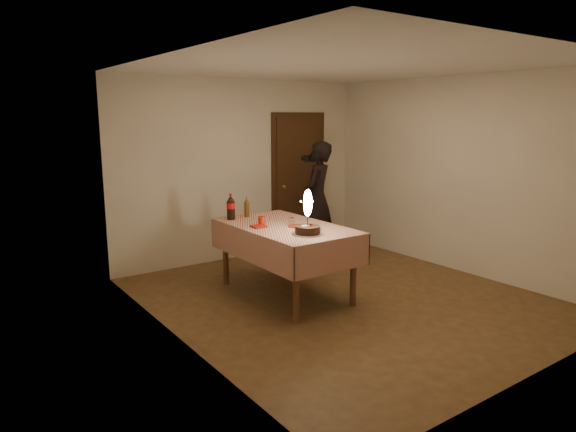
{
  "coord_description": "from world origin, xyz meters",
  "views": [
    {
      "loc": [
        -3.8,
        -4.23,
        2.07
      ],
      "look_at": [
        -0.47,
        0.44,
        0.95
      ],
      "focal_mm": 32.0,
      "sensor_mm": 36.0,
      "label": 1
    }
  ],
  "objects_px": {
    "birthday_cake": "(308,223)",
    "clear_cup": "(292,222)",
    "dining_table": "(285,235)",
    "photographer": "(317,199)",
    "cola_bottle": "(231,207)",
    "red_plate": "(298,226)",
    "amber_bottle_left": "(247,208)",
    "red_cup": "(262,221)"
  },
  "relations": [
    {
      "from": "clear_cup",
      "to": "birthday_cake",
      "type": "bearing_deg",
      "value": -104.1
    },
    {
      "from": "birthday_cake",
      "to": "amber_bottle_left",
      "type": "bearing_deg",
      "value": 92.04
    },
    {
      "from": "dining_table",
      "to": "clear_cup",
      "type": "bearing_deg",
      "value": -41.02
    },
    {
      "from": "red_cup",
      "to": "photographer",
      "type": "relative_size",
      "value": 0.06
    },
    {
      "from": "birthday_cake",
      "to": "red_plate",
      "type": "xyz_separation_m",
      "value": [
        0.14,
        0.36,
        -0.12
      ]
    },
    {
      "from": "birthday_cake",
      "to": "amber_bottle_left",
      "type": "height_order",
      "value": "birthday_cake"
    },
    {
      "from": "red_plate",
      "to": "photographer",
      "type": "xyz_separation_m",
      "value": [
        1.32,
        1.29,
        0.02
      ]
    },
    {
      "from": "red_cup",
      "to": "dining_table",
      "type": "bearing_deg",
      "value": -37.3
    },
    {
      "from": "birthday_cake",
      "to": "cola_bottle",
      "type": "bearing_deg",
      "value": 103.74
    },
    {
      "from": "amber_bottle_left",
      "to": "photographer",
      "type": "relative_size",
      "value": 0.15
    },
    {
      "from": "birthday_cake",
      "to": "clear_cup",
      "type": "xyz_separation_m",
      "value": [
        0.11,
        0.45,
        -0.08
      ]
    },
    {
      "from": "red_plate",
      "to": "cola_bottle",
      "type": "bearing_deg",
      "value": 117.7
    },
    {
      "from": "red_plate",
      "to": "amber_bottle_left",
      "type": "distance_m",
      "value": 0.85
    },
    {
      "from": "clear_cup",
      "to": "cola_bottle",
      "type": "xyz_separation_m",
      "value": [
        -0.4,
        0.71,
        0.11
      ]
    },
    {
      "from": "birthday_cake",
      "to": "photographer",
      "type": "relative_size",
      "value": 0.28
    },
    {
      "from": "birthday_cake",
      "to": "clear_cup",
      "type": "bearing_deg",
      "value": 75.9
    },
    {
      "from": "cola_bottle",
      "to": "amber_bottle_left",
      "type": "distance_m",
      "value": 0.25
    },
    {
      "from": "red_cup",
      "to": "clear_cup",
      "type": "relative_size",
      "value": 1.11
    },
    {
      "from": "birthday_cake",
      "to": "red_cup",
      "type": "xyz_separation_m",
      "value": [
        -0.16,
        0.66,
        -0.07
      ]
    },
    {
      "from": "red_plate",
      "to": "amber_bottle_left",
      "type": "height_order",
      "value": "amber_bottle_left"
    },
    {
      "from": "red_cup",
      "to": "clear_cup",
      "type": "xyz_separation_m",
      "value": [
        0.27,
        -0.21,
        -0.01
      ]
    },
    {
      "from": "amber_bottle_left",
      "to": "photographer",
      "type": "distance_m",
      "value": 1.57
    },
    {
      "from": "dining_table",
      "to": "birthday_cake",
      "type": "height_order",
      "value": "birthday_cake"
    },
    {
      "from": "cola_bottle",
      "to": "amber_bottle_left",
      "type": "height_order",
      "value": "cola_bottle"
    },
    {
      "from": "birthday_cake",
      "to": "photographer",
      "type": "bearing_deg",
      "value": 48.58
    },
    {
      "from": "birthday_cake",
      "to": "red_cup",
      "type": "height_order",
      "value": "birthday_cake"
    },
    {
      "from": "cola_bottle",
      "to": "dining_table",
      "type": "bearing_deg",
      "value": -62.81
    },
    {
      "from": "red_cup",
      "to": "photographer",
      "type": "height_order",
      "value": "photographer"
    },
    {
      "from": "cola_bottle",
      "to": "red_plate",
      "type": "bearing_deg",
      "value": -62.3
    },
    {
      "from": "dining_table",
      "to": "birthday_cake",
      "type": "relative_size",
      "value": 3.57
    },
    {
      "from": "dining_table",
      "to": "photographer",
      "type": "xyz_separation_m",
      "value": [
        1.4,
        1.16,
        0.13
      ]
    },
    {
      "from": "amber_bottle_left",
      "to": "red_plate",
      "type": "bearing_deg",
      "value": -77.85
    },
    {
      "from": "dining_table",
      "to": "cola_bottle",
      "type": "xyz_separation_m",
      "value": [
        -0.34,
        0.67,
        0.26
      ]
    },
    {
      "from": "red_cup",
      "to": "clear_cup",
      "type": "distance_m",
      "value": 0.35
    },
    {
      "from": "red_cup",
      "to": "amber_bottle_left",
      "type": "xyz_separation_m",
      "value": [
        0.12,
        0.53,
        0.07
      ]
    },
    {
      "from": "red_plate",
      "to": "clear_cup",
      "type": "xyz_separation_m",
      "value": [
        -0.02,
        0.09,
        0.04
      ]
    },
    {
      "from": "red_cup",
      "to": "cola_bottle",
      "type": "bearing_deg",
      "value": 103.86
    },
    {
      "from": "red_plate",
      "to": "amber_bottle_left",
      "type": "bearing_deg",
      "value": 102.15
    },
    {
      "from": "red_plate",
      "to": "photographer",
      "type": "distance_m",
      "value": 1.85
    },
    {
      "from": "clear_cup",
      "to": "amber_bottle_left",
      "type": "height_order",
      "value": "amber_bottle_left"
    },
    {
      "from": "amber_bottle_left",
      "to": "clear_cup",
      "type": "bearing_deg",
      "value": -78.21
    },
    {
      "from": "dining_table",
      "to": "red_plate",
      "type": "height_order",
      "value": "red_plate"
    }
  ]
}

